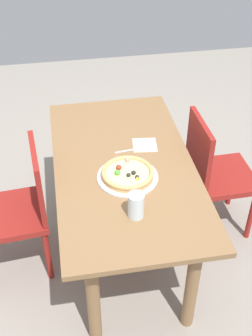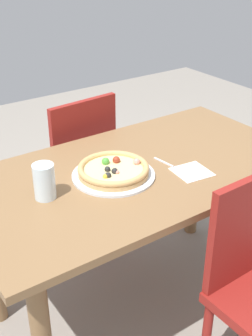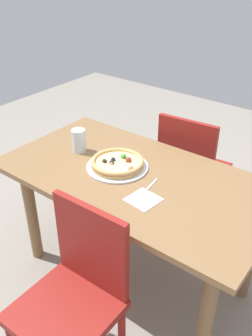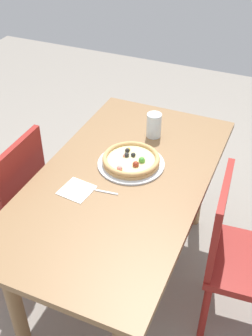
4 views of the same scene
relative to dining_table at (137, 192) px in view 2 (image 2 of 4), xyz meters
name	(u,v)px [view 2 (image 2 of 4)]	position (x,y,z in m)	size (l,w,h in m)	color
ground_plane	(136,297)	(0.00, 0.00, -0.61)	(6.00, 6.00, 0.00)	gray
dining_table	(137,192)	(0.00, 0.00, 0.00)	(1.45, 0.79, 0.72)	olive
chair_near	(74,164)	(-0.02, -0.61, -0.13)	(0.43, 0.43, 0.87)	maroon
plate	(114,176)	(0.12, 0.00, 0.12)	(0.33, 0.33, 0.01)	silver
pizza	(114,170)	(0.12, 0.00, 0.14)	(0.29, 0.29, 0.05)	tan
fork	(171,166)	(-0.13, 0.06, 0.12)	(0.04, 0.17, 0.00)	silver
drinking_glass	(44,181)	(0.41, -0.01, 0.18)	(0.08, 0.08, 0.13)	silver
napkin	(192,172)	(-0.16, 0.15, 0.12)	(0.14, 0.14, 0.00)	white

